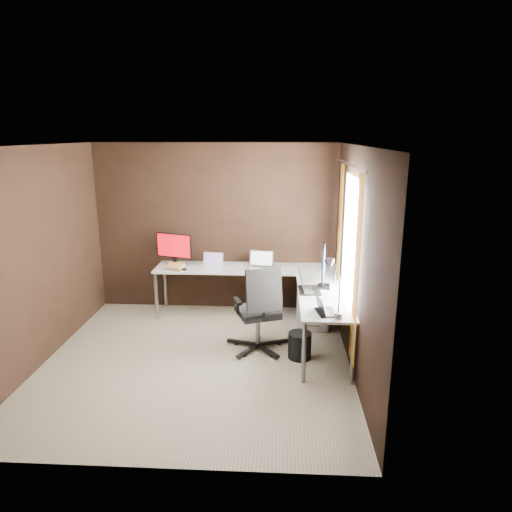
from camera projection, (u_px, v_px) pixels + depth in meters
The scene contains 15 objects.
room at pixel (225, 257), 5.14m from camera, with size 3.60×3.60×2.50m.
desk at pixel (271, 281), 6.21m from camera, with size 2.65×2.25×0.73m.
drawer_pedestal at pixel (312, 305), 6.38m from camera, with size 0.42×0.50×0.60m, color white.
monitor_left at pixel (174, 248), 6.68m from camera, with size 0.54×0.22×0.49m.
monitor_right at pixel (323, 265), 5.74m from camera, with size 0.18×0.63×0.51m.
laptop_white at pixel (212, 264), 6.68m from camera, with size 0.33×0.26×0.20m.
laptop_silver at pixel (261, 264), 6.63m from camera, with size 0.40×0.31×0.24m.
laptop_black_big at pixel (307, 287), 5.65m from camera, with size 0.28×0.38×0.25m.
laptop_black_small at pixel (324, 309), 4.95m from camera, with size 0.26×0.32×0.20m.
book_stack at pixel (175, 267), 6.57m from camera, with size 0.30×0.27×0.08m.
mouse_left at pixel (185, 269), 6.51m from camera, with size 0.08×0.05×0.03m, color black.
mouse_corner at pixel (272, 270), 6.47m from camera, with size 0.09×0.06×0.03m, color black.
desk_lamp at pixel (333, 280), 4.78m from camera, with size 0.20×0.23×0.64m.
office_chair at pixel (259, 325), 5.65m from camera, with size 0.62×0.66×1.10m.
wastebasket at pixel (300, 345), 5.48m from camera, with size 0.28×0.28×0.32m, color black.
Camera 1 is at (0.97, -4.87, 2.62)m, focal length 32.00 mm.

